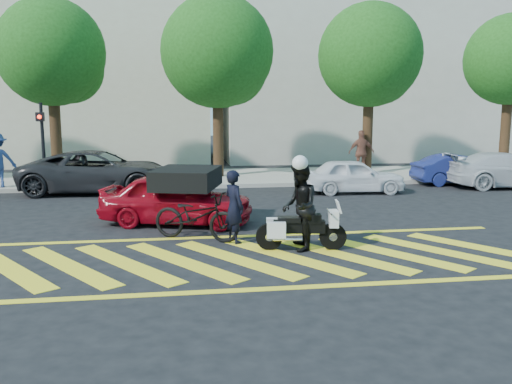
{
  "coord_description": "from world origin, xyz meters",
  "views": [
    {
      "loc": [
        -1.77,
        -10.66,
        3.12
      ],
      "look_at": [
        0.12,
        2.03,
        1.05
      ],
      "focal_mm": 38.0,
      "sensor_mm": 36.0,
      "label": 1
    }
  ],
  "objects": [
    {
      "name": "parked_mid_right",
      "position": [
        4.5,
        7.8,
        0.61
      ],
      "size": [
        3.68,
        1.69,
        1.22
      ],
      "primitive_type": "imported",
      "rotation": [
        0.0,
        0.0,
        1.5
      ],
      "color": "white",
      "rests_on": "ground"
    },
    {
      "name": "crosswalk",
      "position": [
        -0.04,
        0.0,
        0.0
      ],
      "size": [
        12.33,
        4.0,
        0.01
      ],
      "color": "yellow",
      "rests_on": "ground"
    },
    {
      "name": "parked_far_right",
      "position": [
        10.7,
        8.1,
        0.67
      ],
      "size": [
        4.77,
        2.36,
        1.33
      ],
      "primitive_type": "imported",
      "rotation": [
        0.0,
        0.0,
        1.46
      ],
      "color": "silver",
      "rests_on": "ground"
    },
    {
      "name": "police_motorcycle",
      "position": [
        0.85,
        0.53,
        0.47
      ],
      "size": [
        1.97,
        0.7,
        0.87
      ],
      "rotation": [
        0.0,
        0.0,
        -0.14
      ],
      "color": "black",
      "rests_on": "ground"
    },
    {
      "name": "tree_right",
      "position": [
        6.63,
        12.06,
        5.05
      ],
      "size": [
        4.4,
        4.4,
        7.41
      ],
      "color": "black",
      "rests_on": "ground"
    },
    {
      "name": "building_right",
      "position": [
        9.0,
        21.0,
        5.5
      ],
      "size": [
        16.0,
        8.0,
        11.0
      ],
      "primitive_type": "cube",
      "color": "beige",
      "rests_on": "ground"
    },
    {
      "name": "parked_right",
      "position": [
        9.3,
        9.2,
        0.59
      ],
      "size": [
        3.6,
        1.27,
        1.18
      ],
      "primitive_type": "imported",
      "rotation": [
        0.0,
        0.0,
        1.57
      ],
      "color": "navy",
      "rests_on": "ground"
    },
    {
      "name": "tree_center",
      "position": [
        0.13,
        12.06,
        5.1
      ],
      "size": [
        4.6,
        4.6,
        7.56
      ],
      "color": "black",
      "rests_on": "ground"
    },
    {
      "name": "ground",
      "position": [
        0.0,
        0.0,
        0.0
      ],
      "size": [
        90.0,
        90.0,
        0.0
      ],
      "primitive_type": "plane",
      "color": "black",
      "rests_on": "ground"
    },
    {
      "name": "tree_left",
      "position": [
        -6.37,
        12.06,
        4.99
      ],
      "size": [
        4.2,
        4.2,
        7.26
      ],
      "color": "black",
      "rests_on": "ground"
    },
    {
      "name": "building_left",
      "position": [
        -8.0,
        21.0,
        5.0
      ],
      "size": [
        16.0,
        8.0,
        10.0
      ],
      "primitive_type": "cube",
      "color": "beige",
      "rests_on": "ground"
    },
    {
      "name": "officer_bike",
      "position": [
        -0.49,
        1.35,
        0.84
      ],
      "size": [
        0.63,
        0.72,
        1.67
      ],
      "primitive_type": "imported",
      "rotation": [
        0.0,
        0.0,
        2.03
      ],
      "color": "black",
      "rests_on": "ground"
    },
    {
      "name": "tree_far_right",
      "position": [
        13.13,
        12.06,
        4.94
      ],
      "size": [
        4.0,
        4.0,
        7.1
      ],
      "color": "black",
      "rests_on": "ground"
    },
    {
      "name": "bicycle",
      "position": [
        -1.33,
        1.72,
        0.57
      ],
      "size": [
        2.24,
        1.7,
        1.13
      ],
      "primitive_type": "imported",
      "rotation": [
        0.0,
        0.0,
        1.06
      ],
      "color": "black",
      "rests_on": "ground"
    },
    {
      "name": "pedestrian_right",
      "position": [
        6.13,
        11.65,
        1.1
      ],
      "size": [
        1.14,
        0.52,
        1.9
      ],
      "primitive_type": "imported",
      "rotation": [
        0.0,
        0.0,
        3.09
      ],
      "color": "brown",
      "rests_on": "sidewalk"
    },
    {
      "name": "red_convertible",
      "position": [
        -1.77,
        3.5,
        0.68
      ],
      "size": [
        4.25,
        2.62,
        1.35
      ],
      "primitive_type": "imported",
      "rotation": [
        0.0,
        0.0,
        1.29
      ],
      "color": "maroon",
      "rests_on": "ground"
    },
    {
      "name": "signal_pole",
      "position": [
        -6.5,
        9.74,
        1.92
      ],
      "size": [
        0.28,
        0.43,
        3.2
      ],
      "color": "black",
      "rests_on": "ground"
    },
    {
      "name": "parked_mid_left",
      "position": [
        -4.51,
        9.2,
        0.76
      ],
      "size": [
        5.63,
        2.96,
        1.51
      ],
      "primitive_type": "imported",
      "rotation": [
        0.0,
        0.0,
        1.49
      ],
      "color": "black",
      "rests_on": "ground"
    },
    {
      "name": "sidewalk",
      "position": [
        0.0,
        12.0,
        0.07
      ],
      "size": [
        60.0,
        5.0,
        0.15
      ],
      "primitive_type": "cube",
      "color": "#9E998E",
      "rests_on": "ground"
    },
    {
      "name": "officer_moto",
      "position": [
        0.84,
        0.52,
        0.95
      ],
      "size": [
        0.84,
        1.02,
        1.9
      ],
      "primitive_type": "imported",
      "rotation": [
        0.0,
        0.0,
        -1.71
      ],
      "color": "black",
      "rests_on": "ground"
    }
  ]
}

